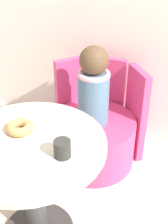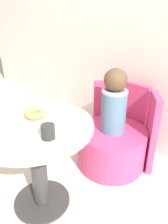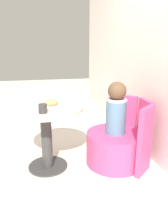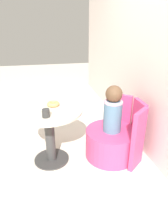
{
  "view_description": "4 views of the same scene",
  "coord_description": "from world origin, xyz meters",
  "views": [
    {
      "loc": [
        0.64,
        -0.99,
        1.54
      ],
      "look_at": [
        0.09,
        0.37,
        0.6
      ],
      "focal_mm": 50.0,
      "sensor_mm": 36.0,
      "label": 1
    },
    {
      "loc": [
        1.02,
        -0.62,
        1.29
      ],
      "look_at": [
        0.04,
        0.32,
        0.63
      ],
      "focal_mm": 35.0,
      "sensor_mm": 36.0,
      "label": 2
    },
    {
      "loc": [
        2.02,
        -0.09,
        1.22
      ],
      "look_at": [
        -0.01,
        0.34,
        0.58
      ],
      "focal_mm": 35.0,
      "sensor_mm": 36.0,
      "label": 3
    },
    {
      "loc": [
        1.94,
        -0.07,
        1.48
      ],
      "look_at": [
        0.07,
        0.33,
        0.62
      ],
      "focal_mm": 32.0,
      "sensor_mm": 36.0,
      "label": 4
    }
  ],
  "objects": [
    {
      "name": "round_table",
      "position": [
        -0.02,
        -0.04,
        0.46
      ],
      "size": [
        0.74,
        0.74,
        0.65
      ],
      "color": "#333333",
      "rests_on": "ground_plane"
    },
    {
      "name": "child_figure",
      "position": [
        0.03,
        0.66,
        0.61
      ],
      "size": [
        0.21,
        0.21,
        0.53
      ],
      "color": "slate",
      "rests_on": "tub_chair"
    },
    {
      "name": "donut",
      "position": [
        -0.11,
        0.03,
        0.67
      ],
      "size": [
        0.13,
        0.13,
        0.04
      ],
      "color": "tan",
      "rests_on": "round_table"
    },
    {
      "name": "tub_chair",
      "position": [
        0.03,
        0.66,
        0.17
      ],
      "size": [
        0.6,
        0.6,
        0.34
      ],
      "color": "#D13D70",
      "rests_on": "ground_plane"
    },
    {
      "name": "back_wall",
      "position": [
        0.0,
        1.13,
        1.2
      ],
      "size": [
        6.0,
        0.06,
        2.4
      ],
      "color": "silver",
      "rests_on": "ground_plane"
    },
    {
      "name": "booth_backrest",
      "position": [
        0.03,
        0.91,
        0.34
      ],
      "size": [
        0.7,
        0.25,
        0.68
      ],
      "color": "#D13D70",
      "rests_on": "ground_plane"
    },
    {
      "name": "paper_napkin",
      "position": [
        -0.05,
        -0.13,
        0.65
      ],
      "size": [
        0.14,
        0.14,
        0.01
      ],
      "color": "silver",
      "rests_on": "round_table"
    },
    {
      "name": "ground_plane",
      "position": [
        0.0,
        0.0,
        0.0
      ],
      "size": [
        12.0,
        12.0,
        0.0
      ],
      "primitive_type": "plane",
      "color": "beige"
    },
    {
      "name": "cup",
      "position": [
        0.16,
        -0.06,
        0.69
      ],
      "size": [
        0.08,
        0.08,
        0.08
      ],
      "color": "#2D2D2D",
      "rests_on": "round_table"
    }
  ]
}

